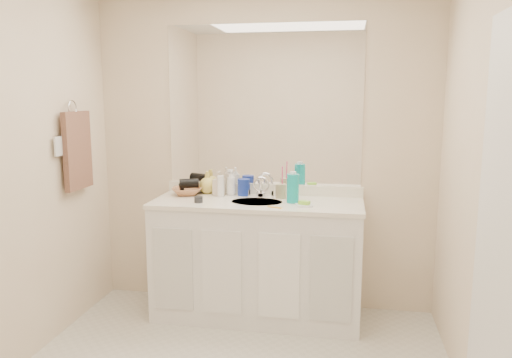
{
  "coord_description": "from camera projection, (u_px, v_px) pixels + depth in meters",
  "views": [
    {
      "loc": [
        0.62,
        -2.46,
        1.64
      ],
      "look_at": [
        0.0,
        0.97,
        1.05
      ],
      "focal_mm": 35.0,
      "sensor_mm": 36.0,
      "label": 1
    }
  ],
  "objects": [
    {
      "name": "wall_back",
      "position": [
        264.0,
        153.0,
        3.83
      ],
      "size": [
        2.6,
        0.02,
        2.4
      ],
      "primitive_type": "cube",
      "color": "beige",
      "rests_on": "floor"
    },
    {
      "name": "wall_front",
      "position": [
        101.0,
        265.0,
        1.3
      ],
      "size": [
        2.6,
        0.02,
        2.4
      ],
      "primitive_type": "cube",
      "color": "beige",
      "rests_on": "floor"
    },
    {
      "name": "wall_right",
      "position": [
        491.0,
        190.0,
        2.34
      ],
      "size": [
        0.02,
        2.6,
        2.4
      ],
      "primitive_type": "cube",
      "color": "beige",
      "rests_on": "floor"
    },
    {
      "name": "vanity_cabinet",
      "position": [
        257.0,
        261.0,
        3.69
      ],
      "size": [
        1.5,
        0.55,
        0.85
      ],
      "primitive_type": "cube",
      "color": "white",
      "rests_on": "floor"
    },
    {
      "name": "countertop",
      "position": [
        257.0,
        203.0,
        3.62
      ],
      "size": [
        1.52,
        0.57,
        0.03
      ],
      "primitive_type": "cube",
      "color": "white",
      "rests_on": "vanity_cabinet"
    },
    {
      "name": "backsplash",
      "position": [
        263.0,
        189.0,
        3.86
      ],
      "size": [
        1.52,
        0.03,
        0.08
      ],
      "primitive_type": "cube",
      "color": "white",
      "rests_on": "countertop"
    },
    {
      "name": "sink_basin",
      "position": [
        257.0,
        203.0,
        3.6
      ],
      "size": [
        0.37,
        0.37,
        0.02
      ],
      "primitive_type": "cylinder",
      "color": "#BBB3A3",
      "rests_on": "countertop"
    },
    {
      "name": "faucet",
      "position": [
        261.0,
        189.0,
        3.76
      ],
      "size": [
        0.02,
        0.02,
        0.11
      ],
      "primitive_type": "cylinder",
      "color": "silver",
      "rests_on": "countertop"
    },
    {
      "name": "mirror",
      "position": [
        264.0,
        106.0,
        3.76
      ],
      "size": [
        1.48,
        0.01,
        1.2
      ],
      "primitive_type": "cube",
      "color": "white",
      "rests_on": "wall_back"
    },
    {
      "name": "blue_mug",
      "position": [
        244.0,
        187.0,
        3.8
      ],
      "size": [
        0.1,
        0.1,
        0.13
      ],
      "primitive_type": "cylinder",
      "rotation": [
        0.0,
        0.0,
        0.11
      ],
      "color": "#162C98",
      "rests_on": "countertop"
    },
    {
      "name": "tan_cup",
      "position": [
        281.0,
        191.0,
        3.7
      ],
      "size": [
        0.1,
        0.1,
        0.11
      ],
      "primitive_type": "cylinder",
      "rotation": [
        0.0,
        0.0,
        -0.37
      ],
      "color": "tan",
      "rests_on": "countertop"
    },
    {
      "name": "toothbrush",
      "position": [
        282.0,
        178.0,
        3.69
      ],
      "size": [
        0.01,
        0.03,
        0.18
      ],
      "primitive_type": "cylinder",
      "rotation": [
        0.14,
        0.0,
        0.09
      ],
      "color": "#F13F80",
      "rests_on": "tan_cup"
    },
    {
      "name": "mouthwash_bottle",
      "position": [
        293.0,
        188.0,
        3.55
      ],
      "size": [
        0.09,
        0.09,
        0.21
      ],
      "primitive_type": "cylinder",
      "rotation": [
        0.0,
        0.0,
        -0.02
      ],
      "color": "#0EAEB1",
      "rests_on": "countertop"
    },
    {
      "name": "soap_dish",
      "position": [
        304.0,
        205.0,
        3.44
      ],
      "size": [
        0.13,
        0.12,
        0.01
      ],
      "primitive_type": "cube",
      "rotation": [
        0.0,
        0.0,
        0.26
      ],
      "color": "white",
      "rests_on": "countertop"
    },
    {
      "name": "green_soap",
      "position": [
        304.0,
        203.0,
        3.44
      ],
      "size": [
        0.08,
        0.07,
        0.03
      ],
      "primitive_type": "cube",
      "rotation": [
        0.0,
        0.0,
        -0.35
      ],
      "color": "#96E938",
      "rests_on": "soap_dish"
    },
    {
      "name": "orange_comb",
      "position": [
        275.0,
        207.0,
        3.4
      ],
      "size": [
        0.11,
        0.06,
        0.0
      ],
      "primitive_type": "cube",
      "rotation": [
        0.0,
        0.0,
        -0.4
      ],
      "color": "#F3A319",
      "rests_on": "countertop"
    },
    {
      "name": "dark_jar",
      "position": [
        199.0,
        199.0,
        3.56
      ],
      "size": [
        0.08,
        0.08,
        0.04
      ],
      "primitive_type": "cylinder",
      "rotation": [
        0.0,
        0.0,
        -0.3
      ],
      "color": "#242529",
      "rests_on": "countertop"
    },
    {
      "name": "extra_white_bottle",
      "position": [
        221.0,
        186.0,
        3.76
      ],
      "size": [
        0.05,
        0.05,
        0.16
      ],
      "primitive_type": "cylinder",
      "rotation": [
        0.0,
        0.0,
        -0.02
      ],
      "color": "white",
      "rests_on": "countertop"
    },
    {
      "name": "soap_bottle_white",
      "position": [
        231.0,
        183.0,
        3.82
      ],
      "size": [
        0.09,
        0.1,
        0.19
      ],
      "primitive_type": "imported",
      "rotation": [
        0.0,
        0.0,
        -0.37
      ],
      "color": "white",
      "rests_on": "countertop"
    },
    {
      "name": "soap_bottle_cream",
      "position": [
        219.0,
        183.0,
        3.81
      ],
      "size": [
        0.09,
        0.09,
        0.19
      ],
      "primitive_type": "imported",
      "rotation": [
        0.0,
        0.0,
        -0.09
      ],
      "color": "beige",
      "rests_on": "countertop"
    },
    {
      "name": "soap_bottle_yellow",
      "position": [
        208.0,
        182.0,
        3.89
      ],
      "size": [
        0.16,
        0.16,
        0.17
      ],
      "primitive_type": "imported",
      "rotation": [
        0.0,
        0.0,
        0.2
      ],
      "color": "#E3CD58",
      "rests_on": "countertop"
    },
    {
      "name": "wicker_basket",
      "position": [
        187.0,
        191.0,
        3.83
      ],
      "size": [
        0.29,
        0.29,
        0.06
      ],
      "primitive_type": "imported",
      "rotation": [
        0.0,
        0.0,
        0.32
      ],
      "color": "#A96C44",
      "rests_on": "countertop"
    },
    {
      "name": "hair_dryer",
      "position": [
        189.0,
        183.0,
        3.82
      ],
      "size": [
        0.16,
        0.12,
        0.07
      ],
      "primitive_type": "cylinder",
      "rotation": [
        0.0,
        1.57,
        0.34
      ],
      "color": "black",
      "rests_on": "wicker_basket"
    },
    {
      "name": "towel_ring",
      "position": [
        72.0,
        108.0,
        3.48
      ],
      "size": [
        0.01,
        0.11,
        0.11
      ],
      "primitive_type": "torus",
      "rotation": [
        0.0,
        1.57,
        0.0
      ],
      "color": "silver",
      "rests_on": "wall_left"
    },
    {
      "name": "hand_towel",
      "position": [
        77.0,
        151.0,
        3.53
      ],
      "size": [
        0.04,
        0.32,
        0.55
      ],
      "primitive_type": "cube",
      "color": "#51352B",
      "rests_on": "towel_ring"
    },
    {
      "name": "switch_plate",
      "position": [
        58.0,
        146.0,
        3.33
      ],
      "size": [
        0.01,
        0.08,
        0.13
      ],
      "primitive_type": "cube",
      "color": "silver",
      "rests_on": "wall_left"
    },
    {
      "name": "door",
      "position": [
        505.0,
        250.0,
        2.08
      ],
      "size": [
        0.02,
        0.82,
        2.0
      ],
      "primitive_type": "cube",
      "color": "white",
      "rests_on": "floor"
    }
  ]
}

